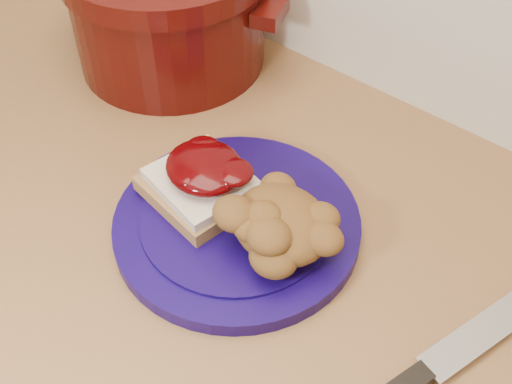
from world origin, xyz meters
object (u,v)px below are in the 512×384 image
Objects in this scene: dutch_oven at (168,9)px; plate at (237,224)px; pepper_grinder at (161,4)px; chef_knife at (415,381)px.

plate is at bearing -33.18° from dutch_oven.
chef_knife is at bearing -22.99° from pepper_grinder.
plate is 0.95× the size of chef_knife.
pepper_grinder is (-0.31, 0.20, 0.06)m from plate.
plate reaches higher than chef_knife.
dutch_oven is (-0.28, 0.18, 0.07)m from plate.
dutch_oven is at bearing 83.16° from chef_knife.
chef_knife is 0.57m from dutch_oven.
dutch_oven is 0.04m from pepper_grinder.
chef_knife is 2.05× the size of pepper_grinder.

